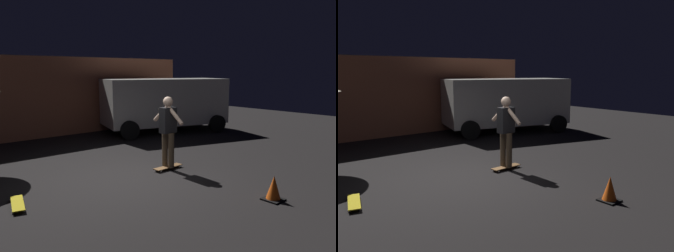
{
  "view_description": "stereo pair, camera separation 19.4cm",
  "coord_description": "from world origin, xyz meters",
  "views": [
    {
      "loc": [
        -3.99,
        -5.99,
        2.33
      ],
      "look_at": [
        1.16,
        -0.04,
        1.05
      ],
      "focal_mm": 36.37,
      "sensor_mm": 36.0,
      "label": 1
    },
    {
      "loc": [
        -3.85,
        -6.11,
        2.33
      ],
      "look_at": [
        1.16,
        -0.04,
        1.05
      ],
      "focal_mm": 36.37,
      "sensor_mm": 36.0,
      "label": 2
    }
  ],
  "objects": [
    {
      "name": "parked_van",
      "position": [
        4.45,
        3.93,
        1.16
      ],
      "size": [
        4.95,
        3.27,
        2.03
      ],
      "color": "silver",
      "rests_on": "ground_plane"
    },
    {
      "name": "low_building",
      "position": [
        0.54,
        7.59,
        1.42
      ],
      "size": [
        11.76,
        3.81,
        2.83
      ],
      "color": "#B76B4C",
      "rests_on": "ground_plane"
    },
    {
      "name": "ground_plane",
      "position": [
        0.0,
        0.0,
        0.0
      ],
      "size": [
        28.0,
        28.0,
        0.0
      ],
      "primitive_type": "plane",
      "color": "black"
    },
    {
      "name": "skateboard_spare",
      "position": [
        -2.3,
        -0.05,
        0.06
      ],
      "size": [
        0.39,
        0.81,
        0.07
      ],
      "color": "gold",
      "rests_on": "ground_plane"
    },
    {
      "name": "skater",
      "position": [
        1.16,
        -0.04,
        1.04
      ],
      "size": [
        0.39,
        0.98,
        1.67
      ],
      "color": "brown",
      "rests_on": "skateboard_ridden"
    },
    {
      "name": "skateboard_ridden",
      "position": [
        1.16,
        -0.04,
        0.06
      ],
      "size": [
        0.79,
        0.24,
        0.07
      ],
      "color": "olive",
      "rests_on": "ground_plane"
    },
    {
      "name": "traffic_cone",
      "position": [
        1.32,
        -2.79,
        0.21
      ],
      "size": [
        0.34,
        0.34,
        0.46
      ],
      "color": "black",
      "rests_on": "ground_plane"
    }
  ]
}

